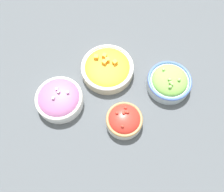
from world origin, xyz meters
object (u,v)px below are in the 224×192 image
Objects in this scene: bowl_lettuce at (169,81)px; bowl_cherry_tomatoes at (124,120)px; bowl_red_onion at (59,99)px; bowl_squash at (107,68)px.

bowl_cherry_tomatoes is at bearing 60.08° from bowl_lettuce.
bowl_lettuce reaches higher than bowl_cherry_tomatoes.
bowl_red_onion is (0.26, 0.00, 0.00)m from bowl_cherry_tomatoes.
bowl_cherry_tomatoes is 0.24m from bowl_lettuce.
bowl_squash is 1.55× the size of bowl_cherry_tomatoes.
bowl_squash is at bearing -54.96° from bowl_cherry_tomatoes.
bowl_cherry_tomatoes is (-0.13, 0.19, 0.00)m from bowl_squash.
bowl_squash is 0.25m from bowl_lettuce.
bowl_squash is at bearing -124.37° from bowl_red_onion.
bowl_cherry_tomatoes is at bearing -179.88° from bowl_red_onion.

